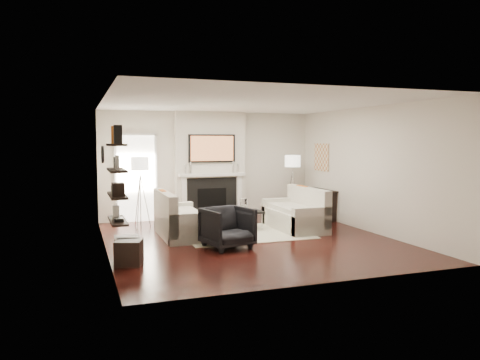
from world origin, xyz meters
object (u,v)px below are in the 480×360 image
object	(u,v)px
coffee_table	(237,212)
lamp_right_shade	(293,161)
loveseat_left_base	(181,226)
lamp_left_shade	(140,164)
ottoman_near	(127,249)
armchair	(228,226)
loveseat_right_base	(294,220)

from	to	relation	value
coffee_table	lamp_right_shade	world-z (taller)	lamp_right_shade
loveseat_left_base	lamp_left_shade	bearing A→B (deg)	115.04
coffee_table	lamp_right_shade	bearing A→B (deg)	33.23
ottoman_near	loveseat_left_base	bearing A→B (deg)	52.77
lamp_left_shade	ottoman_near	xyz separation A→B (m)	(-0.62, -3.05, -1.25)
loveseat_left_base	ottoman_near	size ratio (longest dim) A/B	4.50
loveseat_left_base	armchair	bearing A→B (deg)	-66.06
armchair	lamp_left_shade	world-z (taller)	lamp_left_shade
armchair	lamp_right_shade	size ratio (longest dim) A/B	2.06
lamp_right_shade	ottoman_near	xyz separation A→B (m)	(-4.52, -3.18, -1.25)
loveseat_left_base	ottoman_near	bearing A→B (deg)	-127.23
loveseat_left_base	coffee_table	distance (m)	1.33
loveseat_right_base	armchair	xyz separation A→B (m)	(-1.97, -1.24, 0.20)
armchair	coffee_table	bearing A→B (deg)	51.15
armchair	lamp_right_shade	bearing A→B (deg)	32.76
loveseat_left_base	lamp_right_shade	bearing A→B (deg)	24.94
loveseat_left_base	coffee_table	size ratio (longest dim) A/B	1.64
loveseat_left_base	coffee_table	world-z (taller)	same
loveseat_left_base	loveseat_right_base	size ratio (longest dim) A/B	1.00
lamp_left_shade	ottoman_near	distance (m)	3.36
armchair	lamp_left_shade	distance (m)	3.13
loveseat_right_base	lamp_left_shade	size ratio (longest dim) A/B	4.50
loveseat_left_base	lamp_right_shade	xyz separation A→B (m)	(3.25, 1.51, 1.24)
lamp_left_shade	ottoman_near	size ratio (longest dim) A/B	1.00
loveseat_left_base	armchair	distance (m)	1.44
loveseat_left_base	lamp_right_shade	size ratio (longest dim) A/B	4.50
lamp_right_shade	armchair	bearing A→B (deg)	-133.52
loveseat_left_base	armchair	xyz separation A→B (m)	(0.58, -1.30, 0.20)
lamp_left_shade	ottoman_near	bearing A→B (deg)	-101.47
coffee_table	lamp_left_shade	distance (m)	2.49
coffee_table	armchair	world-z (taller)	armchair
armchair	ottoman_near	distance (m)	1.89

